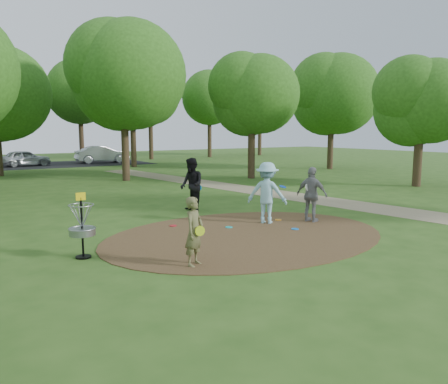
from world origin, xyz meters
TOP-DOWN VIEW (x-y plane):
  - ground at (0.00, 0.00)m, footprint 100.00×100.00m
  - dirt_clearing at (0.00, 0.00)m, footprint 8.40×8.40m
  - footpath at (6.50, 2.00)m, footprint 7.55×39.89m
  - parking_lot at (2.00, 30.00)m, footprint 14.00×8.00m
  - player_observer_with_disc at (-2.61, -1.64)m, footprint 0.67×0.61m
  - player_throwing_with_disc at (1.49, 0.98)m, footprint 1.46×1.43m
  - player_walking_with_disc at (0.43, 4.02)m, footprint 0.85×1.04m
  - player_waiting_with_disc at (2.82, 0.35)m, footprint 0.77×1.14m
  - disc_ground_cyan at (0.08, 1.05)m, footprint 0.22×0.22m
  - disc_ground_blue at (1.61, -0.23)m, footprint 0.22×0.22m
  - disc_ground_red at (-1.25, 2.17)m, footprint 0.22×0.22m
  - car_left at (-1.37, 29.47)m, footprint 4.18×2.23m
  - car_right at (5.20, 29.71)m, footprint 4.81×1.96m
  - disc_ground_orange at (2.06, 1.09)m, footprint 0.22×0.22m
  - disc_golf_basket at (-4.50, 0.30)m, footprint 0.63×0.63m
  - tree_ring at (0.89, 10.41)m, footprint 37.75×45.52m

SIDE VIEW (x-z plane):
  - ground at x=0.00m, z-range 0.00..0.00m
  - parking_lot at x=2.00m, z-range 0.00..0.01m
  - footpath at x=6.50m, z-range 0.00..0.01m
  - dirt_clearing at x=0.00m, z-range 0.00..0.02m
  - disc_ground_cyan at x=0.08m, z-range 0.02..0.04m
  - disc_ground_blue at x=1.61m, z-range 0.02..0.04m
  - disc_ground_red at x=-1.25m, z-range 0.02..0.04m
  - disc_ground_orange at x=2.06m, z-range 0.02..0.04m
  - car_left at x=-1.37m, z-range 0.00..1.35m
  - player_observer_with_disc at x=-2.61m, z-range 0.00..1.53m
  - car_right at x=5.20m, z-range 0.00..1.55m
  - disc_golf_basket at x=-4.50m, z-range 0.10..1.64m
  - player_waiting_with_disc at x=2.82m, z-range 0.00..1.80m
  - player_throwing_with_disc at x=1.49m, z-range 0.00..1.96m
  - player_walking_with_disc at x=0.43m, z-range 0.00..1.98m
  - tree_ring at x=0.89m, z-range 0.68..9.82m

